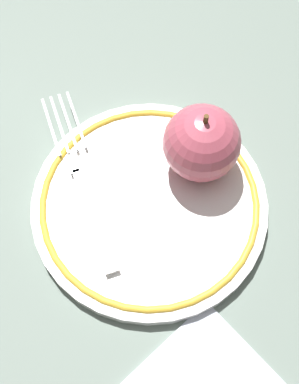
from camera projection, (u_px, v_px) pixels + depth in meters
ground_plane at (149, 221)px, 0.46m from camera, size 2.00×2.00×0.00m
plate at (149, 205)px, 0.46m from camera, size 0.20×0.20×0.01m
apple_red_whole at (202, 143)px, 0.44m from camera, size 0.07×0.07×0.07m
fork at (83, 183)px, 0.46m from camera, size 0.16×0.12×0.00m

